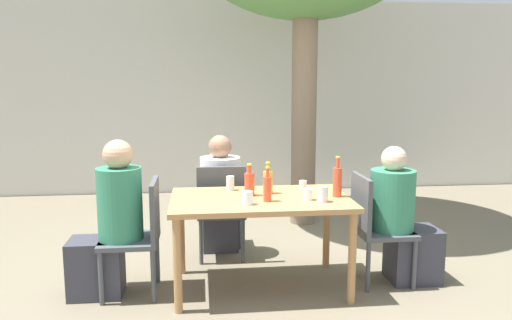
# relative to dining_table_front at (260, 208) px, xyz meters

# --- Properties ---
(ground_plane) EXTENTS (30.00, 30.00, 0.00)m
(ground_plane) POSITION_rel_dining_table_front_xyz_m (0.00, 0.00, -0.66)
(ground_plane) COLOR #706651
(cafe_building_wall) EXTENTS (10.00, 0.08, 2.80)m
(cafe_building_wall) POSITION_rel_dining_table_front_xyz_m (0.00, 3.62, 0.74)
(cafe_building_wall) COLOR beige
(cafe_building_wall) RESTS_ON ground_plane
(dining_table_front) EXTENTS (1.39, 0.87, 0.74)m
(dining_table_front) POSITION_rel_dining_table_front_xyz_m (0.00, 0.00, 0.00)
(dining_table_front) COLOR #B27F4C
(dining_table_front) RESTS_ON ground_plane
(patio_chair_0) EXTENTS (0.44, 0.44, 0.90)m
(patio_chair_0) POSITION_rel_dining_table_front_xyz_m (-0.93, 0.00, -0.15)
(patio_chair_0) COLOR #474C51
(patio_chair_0) RESTS_ON ground_plane
(patio_chair_1) EXTENTS (0.44, 0.44, 0.90)m
(patio_chair_1) POSITION_rel_dining_table_front_xyz_m (0.93, 0.00, -0.15)
(patio_chair_1) COLOR #474C51
(patio_chair_1) RESTS_ON ground_plane
(patio_chair_2) EXTENTS (0.44, 0.44, 0.90)m
(patio_chair_2) POSITION_rel_dining_table_front_xyz_m (-0.28, 0.67, -0.15)
(patio_chair_2) COLOR #474C51
(patio_chair_2) RESTS_ON ground_plane
(person_seated_0) EXTENTS (0.57, 0.34, 1.21)m
(person_seated_0) POSITION_rel_dining_table_front_xyz_m (-1.16, -0.00, -0.11)
(person_seated_0) COLOR #383842
(person_seated_0) RESTS_ON ground_plane
(person_seated_1) EXTENTS (0.58, 0.36, 1.13)m
(person_seated_1) POSITION_rel_dining_table_front_xyz_m (1.17, -0.00, -0.15)
(person_seated_1) COLOR #383842
(person_seated_1) RESTS_ON ground_plane
(person_seated_2) EXTENTS (0.38, 0.59, 1.15)m
(person_seated_2) POSITION_rel_dining_table_front_xyz_m (-0.28, 0.90, -0.14)
(person_seated_2) COLOR #383842
(person_seated_2) RESTS_ON ground_plane
(soda_bottle_0) EXTENTS (0.06, 0.06, 0.27)m
(soda_bottle_0) POSITION_rel_dining_table_front_xyz_m (0.04, -0.13, 0.19)
(soda_bottle_0) COLOR #DB4C2D
(soda_bottle_0) RESTS_ON dining_table_front
(soda_bottle_1) EXTENTS (0.08, 0.08, 0.26)m
(soda_bottle_1) POSITION_rel_dining_table_front_xyz_m (-0.08, 0.07, 0.18)
(soda_bottle_1) COLOR #DB4C2D
(soda_bottle_1) RESTS_ON dining_table_front
(soda_bottle_2) EXTENTS (0.07, 0.07, 0.32)m
(soda_bottle_2) POSITION_rel_dining_table_front_xyz_m (0.60, -0.04, 0.21)
(soda_bottle_2) COLOR #DB4C2D
(soda_bottle_2) RESTS_ON dining_table_front
(oil_cruet_3) EXTENTS (0.08, 0.08, 0.26)m
(oil_cruet_3) POSITION_rel_dining_table_front_xyz_m (0.08, 0.13, 0.18)
(oil_cruet_3) COLOR gold
(oil_cruet_3) RESTS_ON dining_table_front
(drinking_glass_0) EXTENTS (0.06, 0.06, 0.08)m
(drinking_glass_0) POSITION_rel_dining_table_front_xyz_m (0.39, 0.22, 0.13)
(drinking_glass_0) COLOR silver
(drinking_glass_0) RESTS_ON dining_table_front
(drinking_glass_1) EXTENTS (0.07, 0.07, 0.12)m
(drinking_glass_1) POSITION_rel_dining_table_front_xyz_m (-0.22, 0.29, 0.14)
(drinking_glass_1) COLOR silver
(drinking_glass_1) RESTS_ON dining_table_front
(drinking_glass_2) EXTENTS (0.08, 0.08, 0.12)m
(drinking_glass_2) POSITION_rel_dining_table_front_xyz_m (0.45, -0.19, 0.14)
(drinking_glass_2) COLOR silver
(drinking_glass_2) RESTS_ON dining_table_front
(drinking_glass_3) EXTENTS (0.08, 0.08, 0.10)m
(drinking_glass_3) POSITION_rel_dining_table_front_xyz_m (-0.12, -0.21, 0.13)
(drinking_glass_3) COLOR white
(drinking_glass_3) RESTS_ON dining_table_front
(drinking_glass_4) EXTENTS (0.07, 0.07, 0.09)m
(drinking_glass_4) POSITION_rel_dining_table_front_xyz_m (0.35, -0.13, 0.13)
(drinking_glass_4) COLOR silver
(drinking_glass_4) RESTS_ON dining_table_front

